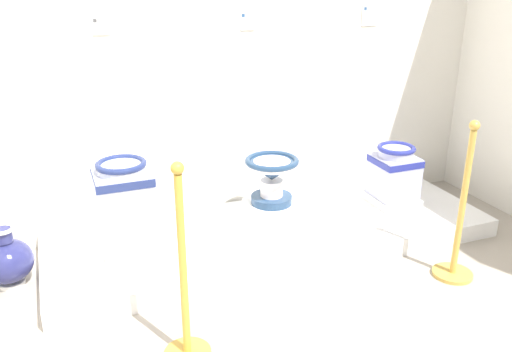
# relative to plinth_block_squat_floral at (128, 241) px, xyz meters

# --- Properties ---
(wall_back) EXTENTS (4.10, 0.06, 3.08)m
(wall_back) POSITION_rel_plinth_block_squat_floral_xyz_m (1.03, 0.64, 1.29)
(wall_back) COLOR white
(wall_back) RESTS_ON ground_plane
(display_platform) EXTENTS (3.15, 1.03, 0.13)m
(display_platform) POSITION_rel_plinth_block_squat_floral_xyz_m (1.03, 0.08, -0.18)
(display_platform) COLOR white
(display_platform) RESTS_ON ground_plane
(plinth_block_squat_floral) EXTENTS (0.31, 0.31, 0.23)m
(plinth_block_squat_floral) POSITION_rel_plinth_block_squat_floral_xyz_m (0.00, 0.00, 0.00)
(plinth_block_squat_floral) COLOR white
(plinth_block_squat_floral) RESTS_ON display_platform
(antique_toilet_squat_floral) EXTENTS (0.34, 0.33, 0.42)m
(antique_toilet_squat_floral) POSITION_rel_plinth_block_squat_floral_xyz_m (0.00, 0.00, 0.34)
(antique_toilet_squat_floral) COLOR #ABB3D4
(antique_toilet_squat_floral) RESTS_ON plinth_block_squat_floral
(plinth_block_leftmost) EXTENTS (0.33, 0.32, 0.14)m
(plinth_block_leftmost) POSITION_rel_plinth_block_squat_floral_xyz_m (1.05, 0.17, -0.05)
(plinth_block_leftmost) COLOR white
(plinth_block_leftmost) RESTS_ON display_platform
(antique_toilet_leftmost) EXTENTS (0.38, 0.38, 0.34)m
(antique_toilet_leftmost) POSITION_rel_plinth_block_squat_floral_xyz_m (1.05, 0.17, 0.25)
(antique_toilet_leftmost) COLOR navy
(antique_toilet_leftmost) RESTS_ON plinth_block_leftmost
(plinth_block_rightmost) EXTENTS (0.32, 0.36, 0.06)m
(plinth_block_rightmost) POSITION_rel_plinth_block_squat_floral_xyz_m (2.06, 0.12, -0.09)
(plinth_block_rightmost) COLOR white
(plinth_block_rightmost) RESTS_ON display_platform
(antique_toilet_rightmost) EXTENTS (0.31, 0.31, 0.41)m
(antique_toilet_rightmost) POSITION_rel_plinth_block_squat_floral_xyz_m (2.06, 0.12, 0.16)
(antique_toilet_rightmost) COLOR #A7AAD1
(antique_toilet_rightmost) RESTS_ON plinth_block_rightmost
(info_placard_first) EXTENTS (0.12, 0.01, 0.11)m
(info_placard_first) POSITION_rel_plinth_block_squat_floral_xyz_m (0.03, 0.61, 1.26)
(info_placard_first) COLOR white
(info_placard_second) EXTENTS (0.11, 0.01, 0.13)m
(info_placard_second) POSITION_rel_plinth_block_squat_floral_xyz_m (1.04, 0.61, 1.26)
(info_placard_second) COLOR white
(info_placard_third) EXTENTS (0.14, 0.01, 0.16)m
(info_placard_third) POSITION_rel_plinth_block_squat_floral_xyz_m (2.05, 0.61, 1.27)
(info_placard_third) COLOR white
(decorative_vase_spare) EXTENTS (0.31, 0.31, 0.40)m
(decorative_vase_spare) POSITION_rel_plinth_block_squat_floral_xyz_m (-0.72, 0.16, -0.07)
(decorative_vase_spare) COLOR white
(decorative_vase_spare) RESTS_ON ground_plane
(stanchion_post_near_left) EXTENTS (0.24, 0.24, 1.06)m
(stanchion_post_near_left) POSITION_rel_plinth_block_squat_floral_xyz_m (0.14, -0.89, 0.09)
(stanchion_post_near_left) COLOR gold
(stanchion_post_near_left) RESTS_ON ground_plane
(stanchion_post_near_right) EXTENTS (0.25, 0.25, 1.04)m
(stanchion_post_near_right) POSITION_rel_plinth_block_squat_floral_xyz_m (1.94, -0.76, 0.07)
(stanchion_post_near_right) COLOR gold
(stanchion_post_near_right) RESTS_ON ground_plane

